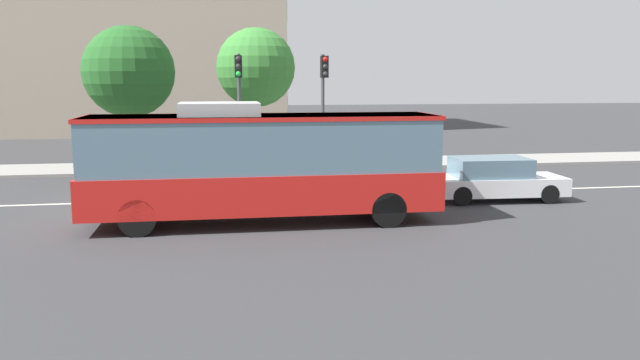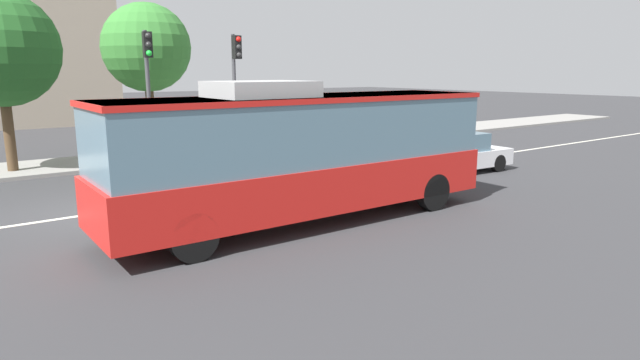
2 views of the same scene
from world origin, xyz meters
TOP-DOWN VIEW (x-y plane):
  - ground_plane at (0.00, 0.00)m, footprint 160.00×160.00m
  - sidewalk_kerb at (0.00, 7.92)m, footprint 80.00×3.61m
  - lane_centre_line at (0.00, 0.00)m, footprint 76.00×0.16m
  - transit_bus at (3.94, -3.81)m, footprint 10.02×2.57m
  - sedan_white at (12.02, -1.66)m, footprint 4.58×2.02m
  - traffic_light_near_corner at (3.71, 6.38)m, footprint 0.34×0.62m
  - traffic_light_mid_block at (7.47, 6.41)m, footprint 0.34×0.62m
  - street_tree_kerbside_centre at (4.65, 9.16)m, footprint 3.78×3.78m

SIDE VIEW (x-z plane):
  - ground_plane at x=0.00m, z-range 0.00..0.00m
  - lane_centre_line at x=0.00m, z-range 0.00..0.01m
  - sidewalk_kerb at x=0.00m, z-range 0.00..0.14m
  - sedan_white at x=12.02m, z-range -0.01..1.46m
  - transit_bus at x=3.94m, z-range 0.08..3.54m
  - traffic_light_near_corner at x=3.71m, z-range 0.96..6.16m
  - traffic_light_mid_block at x=7.47m, z-range 0.96..6.16m
  - street_tree_kerbside_centre at x=4.65m, z-range 1.36..7.92m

